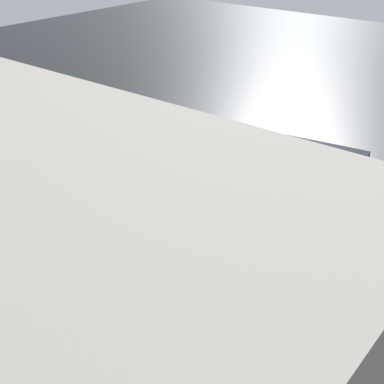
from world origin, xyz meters
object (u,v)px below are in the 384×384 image
moving_hatchback (306,185)px  pedestrian (95,190)px  sign_post (71,190)px  fire_hydrant (106,214)px

moving_hatchback → pedestrian: size_ratio=3.37×
moving_hatchback → sign_post: (3.91, 4.83, 0.55)m
moving_hatchback → pedestrian: moving_hatchback is taller
moving_hatchback → pedestrian: (4.80, 3.36, -0.34)m
sign_post → fire_hydrant: bearing=-88.4°
sign_post → moving_hatchback: bearing=-129.0°
fire_hydrant → pedestrian: 0.99m
moving_hatchback → fire_hydrant: size_ratio=5.12×
pedestrian → moving_hatchback: bearing=-145.0°
moving_hatchback → fire_hydrant: bearing=43.6°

